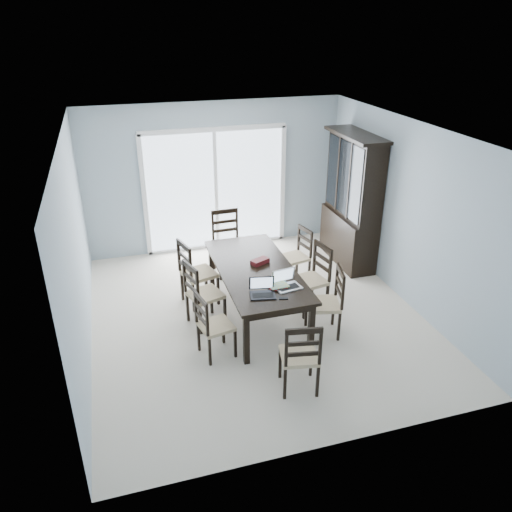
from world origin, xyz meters
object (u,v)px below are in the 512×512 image
object	(u,v)px
china_hutch	(352,202)
chair_right_mid	(315,271)
laptop_dark	(263,292)
cell_phone	(283,298)
chair_left_far	(192,267)
chair_end_near	(301,351)
chair_left_mid	(199,288)
chair_end_far	(227,235)
chair_right_near	(331,295)
chair_right_far	(299,249)
laptop_silver	(288,284)
chair_left_near	(209,319)
hot_tub	(176,205)
game_box	(260,261)
dining_table	(256,273)

from	to	relation	value
china_hutch	chair_right_mid	world-z (taller)	china_hutch
laptop_dark	cell_phone	world-z (taller)	laptop_dark
china_hutch	chair_left_far	bearing A→B (deg)	-166.24
chair_right_mid	chair_end_near	world-z (taller)	chair_right_mid
chair_left_mid	chair_end_far	bearing A→B (deg)	136.36
chair_right_near	chair_end_near	world-z (taller)	chair_right_near
chair_right_far	chair_end_far	xyz separation A→B (m)	(-1.01, 0.66, 0.10)
chair_right_mid	laptop_silver	xyz separation A→B (m)	(-0.64, -0.60, 0.20)
chair_left_far	chair_end_far	world-z (taller)	chair_end_far
cell_phone	chair_right_near	bearing A→B (deg)	29.92
chair_left_near	hot_tub	bearing A→B (deg)	164.92
cell_phone	chair_left_near	bearing A→B (deg)	-172.51
chair_end_near	hot_tub	bearing A→B (deg)	107.31
chair_right_far	chair_end_far	size ratio (longest dim) A/B	0.85
chair_right_far	chair_end_near	distance (m)	2.68
chair_right_near	chair_end_far	xyz separation A→B (m)	(-0.86, 2.18, 0.05)
china_hutch	chair_left_far	distance (m)	2.92
laptop_silver	cell_phone	distance (m)	0.28
china_hutch	chair_right_mid	size ratio (longest dim) A/B	1.94
china_hutch	chair_left_mid	distance (m)	3.14
chair_right_mid	chair_end_far	world-z (taller)	chair_end_far
laptop_silver	hot_tub	size ratio (longest dim) A/B	0.17
chair_left_near	chair_end_near	size ratio (longest dim) A/B	0.94
chair_left_far	game_box	xyz separation A→B (m)	(0.88, -0.43, 0.17)
hot_tub	chair_left_mid	bearing A→B (deg)	-93.41
china_hutch	chair_end_near	bearing A→B (deg)	-124.50
game_box	china_hutch	bearing A→B (deg)	30.18
chair_end_near	chair_end_far	world-z (taller)	chair_end_far
dining_table	laptop_silver	world-z (taller)	laptop_silver
cell_phone	chair_left_mid	bearing A→B (deg)	152.39
chair_left_mid	chair_left_far	bearing A→B (deg)	160.85
chair_right_mid	cell_phone	distance (m)	1.16
dining_table	chair_end_near	world-z (taller)	chair_end_near
china_hutch	chair_end_far	size ratio (longest dim) A/B	1.84
chair_right_near	game_box	world-z (taller)	chair_right_near
chair_left_near	laptop_dark	size ratio (longest dim) A/B	2.92
china_hutch	chair_end_near	world-z (taller)	china_hutch
chair_right_mid	laptop_dark	xyz separation A→B (m)	(-1.00, -0.70, 0.20)
chair_left_near	chair_end_far	distance (m)	2.35
dining_table	chair_right_near	size ratio (longest dim) A/B	2.01
chair_left_far	chair_end_far	distance (m)	1.18
laptop_silver	game_box	size ratio (longest dim) A/B	1.39
chair_left_near	chair_right_near	xyz separation A→B (m)	(1.62, 0.05, 0.04)
chair_end_near	chair_end_far	xyz separation A→B (m)	(-0.06, 3.17, 0.06)
laptop_silver	hot_tub	xyz separation A→B (m)	(-0.82, 4.15, -0.31)
chair_right_near	laptop_dark	bearing A→B (deg)	105.65
chair_right_near	laptop_dark	distance (m)	0.97
chair_left_near	chair_right_mid	distance (m)	1.82
chair_right_near	chair_right_far	xyz separation A→B (m)	(0.15, 1.52, -0.04)
chair_right_far	chair_left_far	bearing A→B (deg)	85.66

